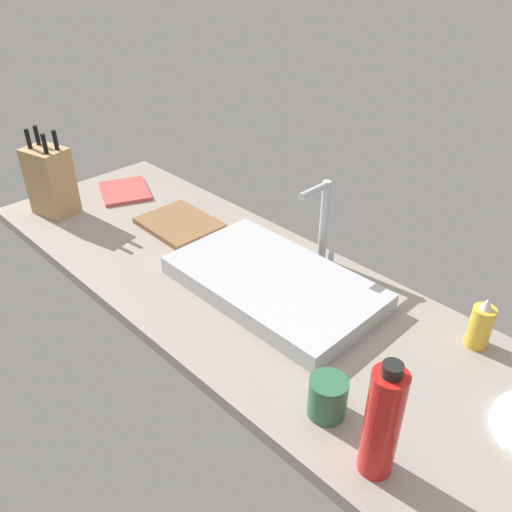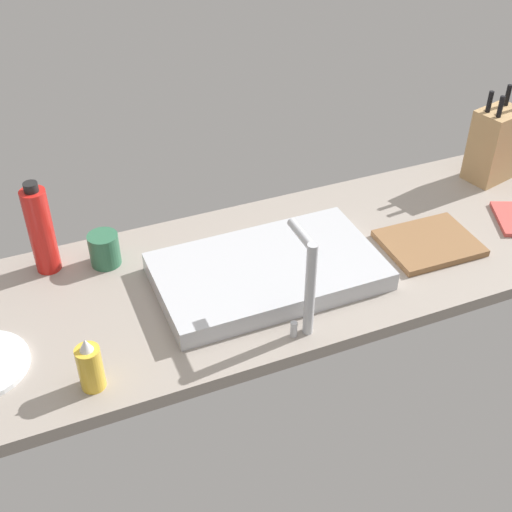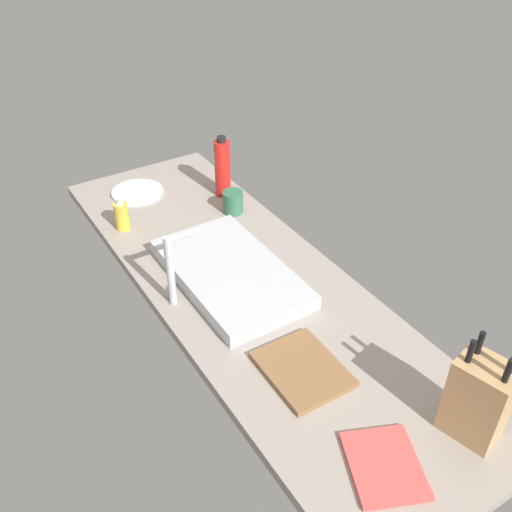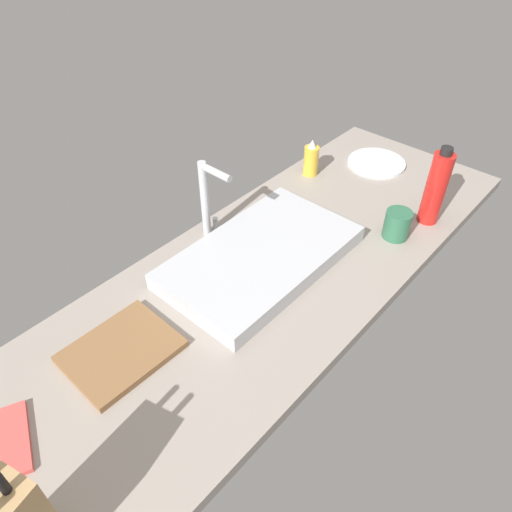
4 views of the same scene
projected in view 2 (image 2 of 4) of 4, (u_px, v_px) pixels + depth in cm
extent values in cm
cube|color=gray|center=(278.00, 271.00, 173.45)|extent=(187.38, 60.65, 3.50)
cube|color=#B7BABF|center=(268.00, 271.00, 166.68)|extent=(55.22, 31.91, 4.95)
cylinder|color=#B7BABF|center=(310.00, 290.00, 145.72)|extent=(2.40, 2.40, 24.60)
cylinder|color=#B7BABF|center=(302.00, 235.00, 142.72)|extent=(2.00, 10.48, 2.00)
cylinder|color=#B7BABF|center=(294.00, 329.00, 150.90)|extent=(1.60, 1.60, 4.00)
cube|color=tan|center=(494.00, 145.00, 200.79)|extent=(15.25, 12.84, 22.20)
cylinder|color=black|center=(508.00, 95.00, 195.11)|extent=(1.70, 1.70, 6.24)
cylinder|color=black|center=(490.00, 102.00, 191.56)|extent=(1.70, 1.70, 6.24)
cylinder|color=black|center=(501.00, 107.00, 188.93)|extent=(1.70, 1.70, 6.24)
cube|color=brown|center=(429.00, 243.00, 178.75)|extent=(24.62, 19.95, 1.80)
cylinder|color=gold|center=(91.00, 368.00, 137.19)|extent=(5.20, 5.20, 10.44)
cone|color=silver|center=(86.00, 345.00, 133.18)|extent=(2.86, 2.86, 2.80)
cylinder|color=red|center=(41.00, 231.00, 164.81)|extent=(6.25, 6.25, 22.92)
cylinder|color=black|center=(31.00, 187.00, 157.20)|extent=(3.44, 3.44, 2.20)
cylinder|color=#2D6647|center=(104.00, 249.00, 170.76)|extent=(7.75, 7.75, 8.70)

